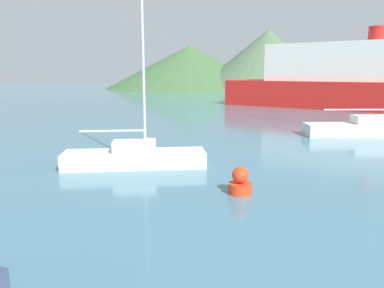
{
  "coord_description": "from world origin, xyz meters",
  "views": [
    {
      "loc": [
        6.23,
        0.54,
        4.04
      ],
      "look_at": [
        0.31,
        14.0,
        1.2
      ],
      "focal_mm": 35.0,
      "sensor_mm": 36.0,
      "label": 1
    }
  ],
  "objects_px": {
    "sailboat_inner": "(135,156)",
    "buoy_marker": "(240,183)",
    "ferry_distant": "(374,80)",
    "sailboat_middle": "(373,127)"
  },
  "relations": [
    {
      "from": "sailboat_inner",
      "to": "ferry_distant",
      "type": "relative_size",
      "value": 0.27
    },
    {
      "from": "buoy_marker",
      "to": "sailboat_middle",
      "type": "bearing_deg",
      "value": 73.13
    },
    {
      "from": "ferry_distant",
      "to": "buoy_marker",
      "type": "xyz_separation_m",
      "value": [
        -4.94,
        -34.03,
        -2.77
      ]
    },
    {
      "from": "sailboat_middle",
      "to": "buoy_marker",
      "type": "xyz_separation_m",
      "value": [
        -4.49,
        -14.81,
        -0.15
      ]
    },
    {
      "from": "buoy_marker",
      "to": "ferry_distant",
      "type": "bearing_deg",
      "value": 81.74
    },
    {
      "from": "sailboat_middle",
      "to": "buoy_marker",
      "type": "height_order",
      "value": "sailboat_middle"
    },
    {
      "from": "ferry_distant",
      "to": "buoy_marker",
      "type": "height_order",
      "value": "ferry_distant"
    },
    {
      "from": "sailboat_inner",
      "to": "sailboat_middle",
      "type": "distance_m",
      "value": 16.31
    },
    {
      "from": "ferry_distant",
      "to": "buoy_marker",
      "type": "distance_m",
      "value": 34.5
    },
    {
      "from": "sailboat_inner",
      "to": "buoy_marker",
      "type": "height_order",
      "value": "sailboat_inner"
    }
  ]
}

